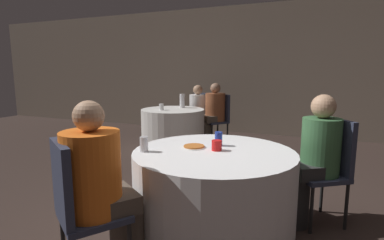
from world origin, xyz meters
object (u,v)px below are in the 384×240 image
(chair_near_southwest, at_px, (77,201))
(bottle_far, at_px, (182,101))
(chair_far_north, at_px, (200,112))
(person_green_jacket, at_px, (313,160))
(soda_can_silver, at_px, (144,144))
(pizza_plate_near, at_px, (194,147))
(chair_far_northeast, at_px, (219,115))
(person_white_shirt, at_px, (196,113))
(chair_near_northeast, at_px, (329,162))
(table_far, at_px, (173,130))
(person_floral_shirt, at_px, (212,113))
(soda_can_blue, at_px, (218,139))
(person_orange_shirt, at_px, (102,188))
(table_near, at_px, (214,193))

(chair_near_southwest, height_order, bottle_far, bottle_far)
(chair_near_southwest, xyz_separation_m, chair_far_north, (-0.78, 4.23, 0.00))
(person_green_jacket, height_order, soda_can_silver, person_green_jacket)
(pizza_plate_near, bearing_deg, soda_can_silver, -139.89)
(person_green_jacket, xyz_separation_m, soda_can_silver, (-1.27, -0.75, 0.19))
(chair_far_northeast, bearing_deg, person_white_shirt, 34.94)
(chair_near_northeast, xyz_separation_m, chair_far_north, (-2.27, 2.72, 0.00))
(pizza_plate_near, relative_size, bottle_far, 0.83)
(chair_near_southwest, bearing_deg, bottle_far, 137.76)
(chair_near_northeast, bearing_deg, person_green_jacket, 90.00)
(chair_far_northeast, relative_size, pizza_plate_near, 4.65)
(table_far, xyz_separation_m, pizza_plate_near, (1.34, -2.34, 0.37))
(chair_far_north, xyz_separation_m, person_white_shirt, (-0.03, -0.17, 0.00))
(chair_near_southwest, relative_size, person_green_jacket, 0.81)
(person_floral_shirt, bearing_deg, bottle_far, 78.01)
(chair_far_north, relative_size, soda_can_blue, 7.81)
(chair_far_north, xyz_separation_m, pizza_plate_near, (1.19, -3.29, 0.17))
(chair_near_northeast, xyz_separation_m, soda_can_silver, (-1.41, -0.84, 0.23))
(person_white_shirt, bearing_deg, person_orange_shirt, 111.71)
(chair_near_southwest, relative_size, chair_far_northeast, 1.00)
(chair_far_north, relative_size, person_green_jacket, 0.81)
(soda_can_blue, relative_size, soda_can_silver, 1.00)
(chair_far_north, xyz_separation_m, person_floral_shirt, (0.37, -0.34, 0.04))
(chair_near_northeast, height_order, bottle_far, bottle_far)
(chair_far_north, distance_m, person_floral_shirt, 0.50)
(chair_near_southwest, relative_size, soda_can_blue, 7.81)
(chair_far_northeast, bearing_deg, table_near, 146.31)
(soda_can_blue, relative_size, bottle_far, 0.49)
(chair_near_southwest, bearing_deg, person_floral_shirt, 130.04)
(chair_near_northeast, height_order, person_orange_shirt, person_orange_shirt)
(chair_far_north, distance_m, bottle_far, 0.75)
(table_far, xyz_separation_m, soda_can_silver, (1.01, -2.61, 0.43))
(chair_near_northeast, xyz_separation_m, chair_far_northeast, (-1.80, 2.51, 0.00))
(table_near, distance_m, chair_near_northeast, 1.10)
(person_orange_shirt, xyz_separation_m, pizza_plate_near, (0.32, 0.81, 0.12))
(person_green_jacket, distance_m, pizza_plate_near, 1.07)
(person_green_jacket, height_order, bottle_far, person_green_jacket)
(soda_can_blue, bearing_deg, pizza_plate_near, -139.41)
(pizza_plate_near, relative_size, soda_can_blue, 1.68)
(table_far, height_order, chair_near_northeast, chair_near_northeast)
(table_near, relative_size, chair_near_southwest, 1.39)
(chair_near_northeast, height_order, person_floral_shirt, person_floral_shirt)
(chair_far_northeast, bearing_deg, chair_far_north, 15.55)
(chair_near_southwest, distance_m, chair_far_northeast, 4.02)
(soda_can_silver, distance_m, bottle_far, 3.03)
(person_orange_shirt, relative_size, soda_can_blue, 9.80)
(pizza_plate_near, bearing_deg, chair_near_southwest, -113.69)
(person_orange_shirt, distance_m, pizza_plate_near, 0.88)
(chair_near_southwest, relative_size, soda_can_silver, 7.81)
(table_near, xyz_separation_m, chair_far_north, (-1.38, 3.33, 0.20))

